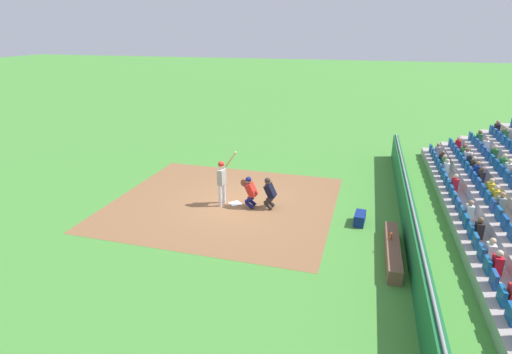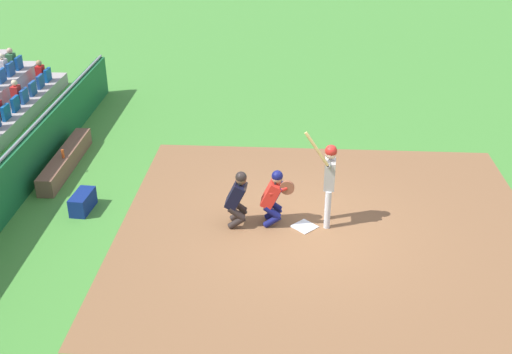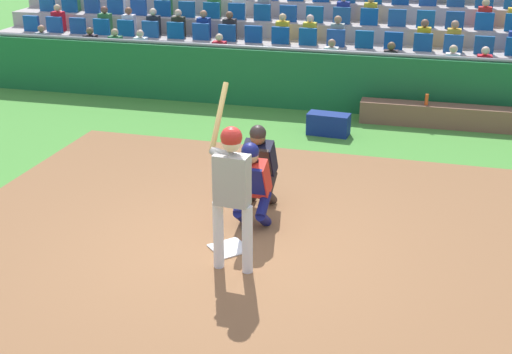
{
  "view_description": "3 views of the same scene",
  "coord_description": "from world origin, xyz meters",
  "px_view_note": "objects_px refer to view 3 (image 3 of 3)",
  "views": [
    {
      "loc": [
        -14.37,
        -4.71,
        6.71
      ],
      "look_at": [
        0.45,
        -0.75,
        1.06
      ],
      "focal_mm": 28.56,
      "sensor_mm": 36.0,
      "label": 1
    },
    {
      "loc": [
        11.29,
        -0.55,
        6.92
      ],
      "look_at": [
        -0.47,
        -1.05,
        0.94
      ],
      "focal_mm": 43.44,
      "sensor_mm": 36.0,
      "label": 2
    },
    {
      "loc": [
        -2.3,
        7.6,
        4.25
      ],
      "look_at": [
        -0.35,
        -0.02,
        1.04
      ],
      "focal_mm": 48.53,
      "sensor_mm": 36.0,
      "label": 3
    }
  ],
  "objects_px": {
    "catcher_crouching": "(251,180)",
    "dugout_bench": "(442,116)",
    "batter_at_plate": "(231,183)",
    "home_plate_marker": "(229,248)",
    "equipment_duffel_bag": "(328,124)",
    "home_plate_umpire": "(259,161)",
    "water_bottle_on_bench": "(427,100)"
  },
  "relations": [
    {
      "from": "home_plate_marker",
      "to": "batter_at_plate",
      "type": "xyz_separation_m",
      "value": [
        -0.18,
        0.48,
        1.13
      ]
    },
    {
      "from": "dugout_bench",
      "to": "equipment_duffel_bag",
      "type": "relative_size",
      "value": 4.03
    },
    {
      "from": "home_plate_umpire",
      "to": "home_plate_marker",
      "type": "bearing_deg",
      "value": 88.28
    },
    {
      "from": "catcher_crouching",
      "to": "water_bottle_on_bench",
      "type": "distance_m",
      "value": 5.66
    },
    {
      "from": "catcher_crouching",
      "to": "home_plate_umpire",
      "type": "xyz_separation_m",
      "value": [
        0.08,
        -0.76,
        -0.02
      ]
    },
    {
      "from": "batter_at_plate",
      "to": "water_bottle_on_bench",
      "type": "relative_size",
      "value": 10.2
    },
    {
      "from": "home_plate_marker",
      "to": "water_bottle_on_bench",
      "type": "bearing_deg",
      "value": -111.29
    },
    {
      "from": "batter_at_plate",
      "to": "catcher_crouching",
      "type": "relative_size",
      "value": 1.72
    },
    {
      "from": "home_plate_marker",
      "to": "dugout_bench",
      "type": "xyz_separation_m",
      "value": [
        -2.61,
        -5.95,
        0.2
      ]
    },
    {
      "from": "home_plate_marker",
      "to": "home_plate_umpire",
      "type": "height_order",
      "value": "home_plate_umpire"
    },
    {
      "from": "dugout_bench",
      "to": "water_bottle_on_bench",
      "type": "xyz_separation_m",
      "value": [
        0.31,
        0.07,
        0.33
      ]
    },
    {
      "from": "catcher_crouching",
      "to": "water_bottle_on_bench",
      "type": "height_order",
      "value": "catcher_crouching"
    },
    {
      "from": "home_plate_umpire",
      "to": "equipment_duffel_bag",
      "type": "bearing_deg",
      "value": -97.84
    },
    {
      "from": "home_plate_marker",
      "to": "home_plate_umpire",
      "type": "xyz_separation_m",
      "value": [
        -0.04,
        -1.42,
        0.68
      ]
    },
    {
      "from": "home_plate_marker",
      "to": "equipment_duffel_bag",
      "type": "xyz_separation_m",
      "value": [
        -0.52,
        -4.91,
        0.19
      ]
    },
    {
      "from": "catcher_crouching",
      "to": "dugout_bench",
      "type": "xyz_separation_m",
      "value": [
        -2.49,
        -5.3,
        -0.49
      ]
    },
    {
      "from": "water_bottle_on_bench",
      "to": "home_plate_umpire",
      "type": "bearing_deg",
      "value": 63.26
    },
    {
      "from": "home_plate_marker",
      "to": "catcher_crouching",
      "type": "xyz_separation_m",
      "value": [
        -0.12,
        -0.65,
        0.7
      ]
    },
    {
      "from": "home_plate_umpire",
      "to": "dugout_bench",
      "type": "xyz_separation_m",
      "value": [
        -2.56,
        -4.54,
        -0.48
      ]
    },
    {
      "from": "home_plate_marker",
      "to": "equipment_duffel_bag",
      "type": "bearing_deg",
      "value": -96.08
    },
    {
      "from": "batter_at_plate",
      "to": "catcher_crouching",
      "type": "xyz_separation_m",
      "value": [
        0.06,
        -1.13,
        -0.43
      ]
    },
    {
      "from": "equipment_duffel_bag",
      "to": "water_bottle_on_bench",
      "type": "bearing_deg",
      "value": -146.03
    },
    {
      "from": "home_plate_umpire",
      "to": "equipment_duffel_bag",
      "type": "relative_size",
      "value": 1.62
    },
    {
      "from": "batter_at_plate",
      "to": "home_plate_umpire",
      "type": "distance_m",
      "value": 1.95
    },
    {
      "from": "home_plate_umpire",
      "to": "equipment_duffel_bag",
      "type": "distance_m",
      "value": 3.56
    },
    {
      "from": "water_bottle_on_bench",
      "to": "batter_at_plate",
      "type": "bearing_deg",
      "value": 71.64
    },
    {
      "from": "batter_at_plate",
      "to": "home_plate_umpire",
      "type": "xyz_separation_m",
      "value": [
        0.14,
        -1.89,
        -0.45
      ]
    },
    {
      "from": "home_plate_marker",
      "to": "water_bottle_on_bench",
      "type": "distance_m",
      "value": 6.33
    },
    {
      "from": "batter_at_plate",
      "to": "catcher_crouching",
      "type": "bearing_deg",
      "value": -86.81
    },
    {
      "from": "home_plate_umpire",
      "to": "equipment_duffel_bag",
      "type": "xyz_separation_m",
      "value": [
        -0.48,
        -3.49,
        -0.49
      ]
    },
    {
      "from": "batter_at_plate",
      "to": "dugout_bench",
      "type": "xyz_separation_m",
      "value": [
        -2.42,
        -6.43,
        -0.93
      ]
    },
    {
      "from": "home_plate_marker",
      "to": "catcher_crouching",
      "type": "distance_m",
      "value": 0.96
    }
  ]
}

